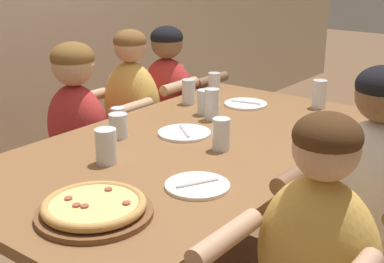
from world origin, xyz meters
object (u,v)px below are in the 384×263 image
drinking_glass_b (221,136)px  diner_near_center (365,251)px  drinking_glass_f (204,104)px  pizza_board_main (94,208)px  drinking_glass_a (106,149)px  diner_far_center (80,160)px  drinking_glass_d (214,83)px  drinking_glass_g (319,96)px  drinking_glass_c (118,119)px  diner_far_right (169,128)px  drinking_glass_e (189,93)px  diner_far_midright (134,142)px  drinking_glass_h (118,127)px  empty_plate_a (197,186)px  empty_plate_c (184,133)px  drinking_glass_i (212,106)px  empty_plate_b (246,104)px

drinking_glass_b → diner_near_center: bearing=-87.8°
drinking_glass_f → pizza_board_main: bearing=-160.6°
drinking_glass_a → diner_far_center: (0.39, 0.62, -0.32)m
drinking_glass_d → drinking_glass_g: drinking_glass_g is taller
drinking_glass_c → diner_far_right: diner_far_right is taller
diner_far_right → drinking_glass_e: bearing=-35.7°
drinking_glass_d → diner_far_midright: (-0.34, 0.31, -0.32)m
drinking_glass_c → drinking_glass_f: bearing=-19.4°
drinking_glass_d → drinking_glass_h: size_ratio=1.02×
drinking_glass_c → diner_far_midright: bearing=38.3°
empty_plate_a → empty_plate_c: size_ratio=0.96×
drinking_glass_i → diner_far_right: diner_far_right is taller
empty_plate_b → drinking_glass_c: 0.72m
drinking_glass_a → diner_far_center: diner_far_center is taller
drinking_glass_e → diner_far_midright: diner_far_midright is taller
diner_near_center → diner_far_right: diner_near_center is taller
drinking_glass_e → drinking_glass_i: (-0.15, -0.25, 0.01)m
pizza_board_main → diner_far_midright: 1.44m
drinking_glass_d → diner_far_center: bearing=157.1°
drinking_glass_f → diner_near_center: (-0.33, -0.94, -0.30)m
diner_far_center → diner_far_right: diner_far_right is taller
drinking_glass_g → drinking_glass_h: size_ratio=1.37×
drinking_glass_e → empty_plate_c: bearing=-144.1°
diner_far_center → empty_plate_c: bearing=3.9°
empty_plate_a → drinking_glass_c: 0.69m
diner_far_midright → diner_far_center: diner_far_midright is taller
drinking_glass_a → diner_far_right: size_ratio=0.12×
drinking_glass_d → drinking_glass_e: 0.30m
empty_plate_c → drinking_glass_d: bearing=25.9°
drinking_glass_a → drinking_glass_f: drinking_glass_a is taller
drinking_glass_c → drinking_glass_g: bearing=-31.7°
drinking_glass_e → drinking_glass_g: size_ratio=0.91×
empty_plate_a → drinking_glass_c: drinking_glass_c is taller
empty_plate_a → drinking_glass_e: (0.79, 0.66, 0.05)m
drinking_glass_b → drinking_glass_e: bearing=48.8°
drinking_glass_a → drinking_glass_h: (0.23, 0.17, -0.01)m
drinking_glass_a → drinking_glass_e: (0.83, 0.26, -0.00)m
pizza_board_main → diner_far_midright: (1.09, 0.89, -0.30)m
diner_near_center → drinking_glass_g: bearing=-54.2°
pizza_board_main → empty_plate_a: pizza_board_main is taller
drinking_glass_b → diner_far_center: size_ratio=0.11×
drinking_glass_g → diner_far_midright: (-0.39, 0.91, -0.33)m
pizza_board_main → diner_far_midright: diner_far_midright is taller
drinking_glass_h → diner_far_center: size_ratio=0.09×
empty_plate_a → drinking_glass_h: (0.20, 0.57, 0.04)m
diner_near_center → drinking_glass_b: bearing=2.2°
empty_plate_c → drinking_glass_d: drinking_glass_d is taller
diner_far_right → drinking_glass_a: bearing=-60.3°
empty_plate_a → drinking_glass_b: (0.34, 0.14, 0.05)m
drinking_glass_e → drinking_glass_h: bearing=-171.3°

